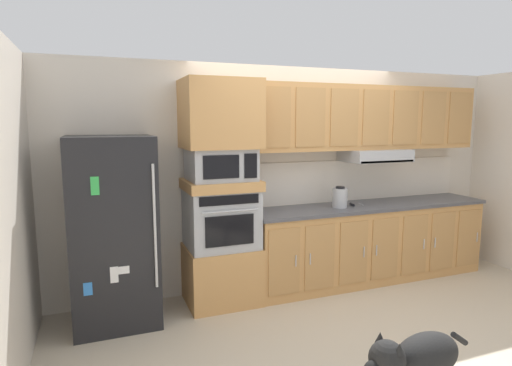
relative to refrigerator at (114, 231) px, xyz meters
The scene contains 16 objects.
ground_plane 2.34m from the refrigerator, 18.31° to the right, with size 9.60×9.60×0.00m, color beige.
back_kitchen_wall 2.13m from the refrigerator, 11.83° to the left, with size 6.20×0.12×2.50m, color beige.
side_panel_left 1.07m from the refrigerator, 137.67° to the right, with size 0.12×7.10×2.50m, color beige.
refrigerator is the anchor object (origin of this frame).
oven_base_cabinet 1.21m from the refrigerator, ahead, with size 0.74×0.62×0.60m, color tan.
built_in_oven 1.06m from the refrigerator, ahead, with size 0.70×0.62×0.60m.
appliance_mid_shelf 1.12m from the refrigerator, ahead, with size 0.74×0.62×0.10m, color tan.
microwave 1.21m from the refrigerator, ahead, with size 0.64×0.54×0.32m.
appliance_upper_cabinet 1.51m from the refrigerator, ahead, with size 0.74×0.62×0.68m, color tan.
lower_cabinet_run 2.93m from the refrigerator, ahead, with size 2.94×0.63×0.88m.
countertop_slab 2.90m from the refrigerator, ahead, with size 2.98×0.64×0.04m, color #4C4C51.
backsplash_panel 2.93m from the refrigerator, ahead, with size 2.98×0.02×0.50m, color silver.
upper_cabinet_with_hood 3.08m from the refrigerator, ahead, with size 2.94×0.48×0.88m.
screwdriver 2.65m from the refrigerator, ahead, with size 0.15×0.13×0.03m.
electric_kettle 2.45m from the refrigerator, ahead, with size 0.17×0.17×0.24m.
dog 2.74m from the refrigerator, 51.11° to the right, with size 0.92×0.34×0.62m.
Camera 1 is at (-2.20, -3.37, 1.89)m, focal length 29.78 mm.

